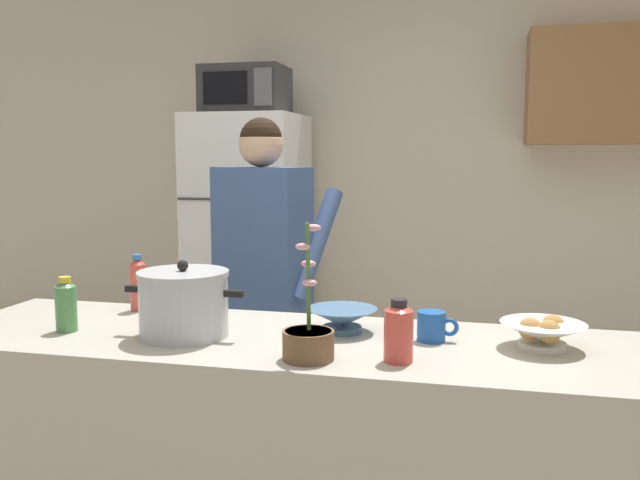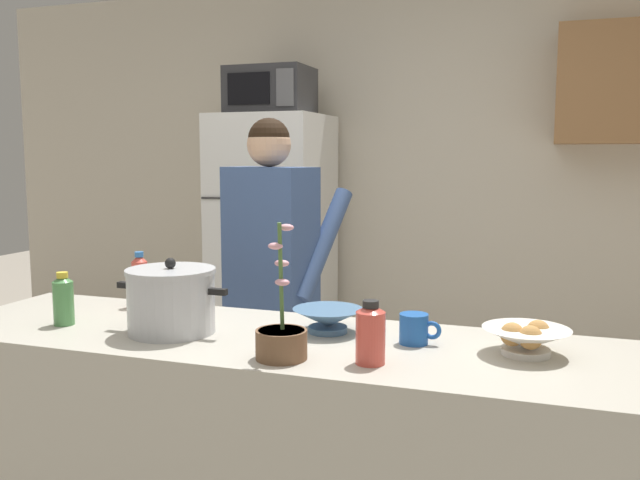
% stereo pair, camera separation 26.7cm
% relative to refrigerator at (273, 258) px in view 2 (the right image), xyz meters
% --- Properties ---
extents(back_wall_unit, '(6.00, 0.48, 2.60)m').
position_rel_refrigerator_xyz_m(back_wall_unit, '(0.99, 0.42, 0.51)').
color(back_wall_unit, beige).
rests_on(back_wall_unit, ground).
extents(kitchen_island, '(2.31, 0.68, 0.92)m').
position_rel_refrigerator_xyz_m(kitchen_island, '(0.76, -1.85, -0.41)').
color(kitchen_island, '#BCB7A8').
rests_on(kitchen_island, ground).
extents(refrigerator, '(0.64, 0.68, 1.75)m').
position_rel_refrigerator_xyz_m(refrigerator, '(0.00, 0.00, 0.00)').
color(refrigerator, white).
rests_on(refrigerator, ground).
extents(microwave, '(0.48, 0.37, 0.28)m').
position_rel_refrigerator_xyz_m(microwave, '(0.00, -0.02, 1.01)').
color(microwave, '#2D2D30').
rests_on(microwave, refrigerator).
extents(person_near_pot, '(0.60, 0.54, 1.67)m').
position_rel_refrigerator_xyz_m(person_near_pot, '(0.43, -1.04, 0.17)').
color(person_near_pot, '#33384C').
rests_on(person_near_pot, ground).
extents(cooking_pot, '(0.41, 0.29, 0.25)m').
position_rel_refrigerator_xyz_m(cooking_pot, '(0.45, -1.91, 0.15)').
color(cooking_pot, silver).
rests_on(cooking_pot, kitchen_island).
extents(coffee_mug, '(0.13, 0.09, 0.10)m').
position_rel_refrigerator_xyz_m(coffee_mug, '(1.23, -1.78, 0.09)').
color(coffee_mug, '#1E59B2').
rests_on(coffee_mug, kitchen_island).
extents(bread_bowl, '(0.26, 0.26, 0.10)m').
position_rel_refrigerator_xyz_m(bread_bowl, '(1.57, -1.79, 0.10)').
color(bread_bowl, white).
rests_on(bread_bowl, kitchen_island).
extents(empty_bowl, '(0.24, 0.24, 0.08)m').
position_rel_refrigerator_xyz_m(empty_bowl, '(0.93, -1.74, 0.09)').
color(empty_bowl, '#4C7299').
rests_on(empty_bowl, kitchen_island).
extents(bottle_near_edge, '(0.07, 0.07, 0.19)m').
position_rel_refrigerator_xyz_m(bottle_near_edge, '(0.04, -1.94, 0.14)').
color(bottle_near_edge, '#4C8C4C').
rests_on(bottle_near_edge, kitchen_island).
extents(bottle_mid_counter, '(0.06, 0.06, 0.21)m').
position_rel_refrigerator_xyz_m(bottle_mid_counter, '(0.12, -1.61, 0.15)').
color(bottle_mid_counter, '#D84C3F').
rests_on(bottle_mid_counter, kitchen_island).
extents(bottle_far_corner, '(0.08, 0.08, 0.18)m').
position_rel_refrigerator_xyz_m(bottle_far_corner, '(1.15, -2.02, 0.13)').
color(bottle_far_corner, '#D84C3F').
rests_on(bottle_far_corner, kitchen_island).
extents(potted_orchid, '(0.15, 0.15, 0.40)m').
position_rel_refrigerator_xyz_m(potted_orchid, '(0.90, -2.06, 0.11)').
color(potted_orchid, brown).
rests_on(potted_orchid, kitchen_island).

